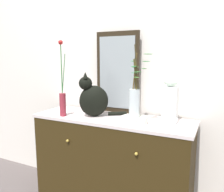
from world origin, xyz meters
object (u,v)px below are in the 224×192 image
at_px(vase_glass_clear, 135,98).
at_px(jar_lidded_porcelain, 170,102).
at_px(sideboard, 112,163).
at_px(vase_slim_green, 63,98).
at_px(mirror_leaning, 117,73).
at_px(bowl_porcelain, 134,120).
at_px(cat_sitting, 93,99).

height_order(vase_glass_clear, jar_lidded_porcelain, vase_glass_clear).
distance_m(sideboard, jar_lidded_porcelain, 0.73).
distance_m(vase_slim_green, jar_lidded_porcelain, 0.88).
height_order(mirror_leaning, vase_glass_clear, mirror_leaning).
xyz_separation_m(vase_slim_green, bowl_porcelain, (0.63, 0.04, -0.12)).
distance_m(mirror_leaning, jar_lidded_porcelain, 0.56).
bearing_deg(vase_glass_clear, sideboard, 157.86).
xyz_separation_m(sideboard, mirror_leaning, (-0.04, 0.19, 0.76)).
distance_m(sideboard, cat_sitting, 0.58).
bearing_deg(jar_lidded_porcelain, cat_sitting, -174.30).
bearing_deg(sideboard, vase_slim_green, -161.39).
bearing_deg(mirror_leaning, sideboard, -78.28).
bearing_deg(bowl_porcelain, vase_glass_clear, 5.74).
bearing_deg(vase_glass_clear, mirror_leaning, 133.56).
xyz_separation_m(vase_slim_green, vase_glass_clear, (0.63, 0.04, 0.04)).
bearing_deg(vase_glass_clear, bowl_porcelain, -174.26).
distance_m(sideboard, vase_glass_clear, 0.65).
height_order(bowl_porcelain, jar_lidded_porcelain, jar_lidded_porcelain).
relative_size(sideboard, mirror_leaning, 1.87).
relative_size(cat_sitting, bowl_porcelain, 1.97).
bearing_deg(sideboard, jar_lidded_porcelain, 3.94).
bearing_deg(sideboard, bowl_porcelain, -22.45).
height_order(vase_slim_green, jar_lidded_porcelain, vase_slim_green).
bearing_deg(sideboard, vase_glass_clear, -22.14).
distance_m(vase_slim_green, vase_glass_clear, 0.63).
height_order(cat_sitting, vase_glass_clear, vase_glass_clear).
relative_size(sideboard, vase_glass_clear, 2.55).
distance_m(vase_glass_clear, jar_lidded_porcelain, 0.27).
xyz_separation_m(sideboard, vase_slim_green, (-0.40, -0.13, 0.55)).
xyz_separation_m(mirror_leaning, bowl_porcelain, (0.27, -0.29, -0.33)).
bearing_deg(mirror_leaning, jar_lidded_porcelain, -17.51).
bearing_deg(mirror_leaning, cat_sitting, -118.71).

